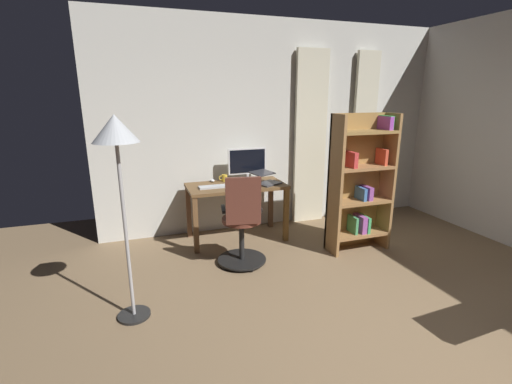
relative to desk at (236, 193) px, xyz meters
name	(u,v)px	position (x,y,z in m)	size (l,w,h in m)	color
ground_plane	(464,383)	(-0.76, 2.93, -0.64)	(8.83, 8.83, 0.00)	#7D6447
back_room_partition	(277,127)	(-0.76, -0.47, 0.80)	(5.05, 0.10, 2.88)	silver
curtain_left_panel	(363,137)	(-2.15, -0.36, 0.61)	(0.37, 0.06, 2.50)	beige
curtain_right_panel	(310,139)	(-1.24, -0.36, 0.61)	(0.49, 0.06, 2.50)	beige
desk	(236,193)	(0.00, 0.00, 0.00)	(1.27, 0.63, 0.75)	brown
office_chair	(242,225)	(0.16, 0.78, -0.15)	(0.56, 0.56, 1.06)	black
computer_monitor	(247,162)	(-0.22, -0.20, 0.36)	(0.53, 0.18, 0.44)	white
computer_keyboard	(214,187)	(0.30, 0.06, 0.12)	(0.39, 0.13, 0.02)	#B7BCC1
laptop	(266,179)	(-0.38, 0.08, 0.17)	(0.42, 0.44, 0.15)	#333338
computer_mouse	(212,180)	(0.26, -0.25, 0.13)	(0.06, 0.10, 0.04)	white
cell_phone_by_monitor	(241,188)	(-0.01, 0.20, 0.12)	(0.07, 0.14, 0.01)	#333338
mug_coffee	(224,178)	(0.10, -0.23, 0.16)	(0.12, 0.08, 0.09)	gold
bookshelf	(360,183)	(-1.35, 0.77, 0.20)	(0.77, 0.30, 1.68)	olive
floor_lamp	(117,147)	(1.35, 1.41, 0.86)	(0.36, 0.36, 1.75)	black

